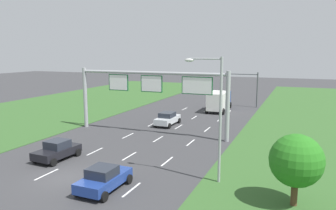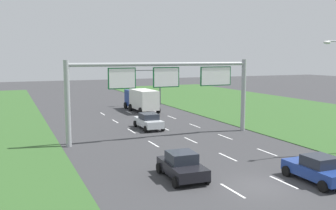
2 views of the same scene
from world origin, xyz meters
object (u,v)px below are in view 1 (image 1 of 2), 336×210
Objects in this scene: car_lead_silver at (57,150)px; sign_gantry at (152,89)px; box_truck at (219,100)px; roadside_tree_near at (296,161)px; street_lamp at (215,109)px; car_near_red at (167,119)px; traffic_light_mast at (245,83)px; car_mid_lane at (104,178)px.

sign_gantry is at bearing 74.55° from car_lead_silver.
box_truck is at bearing 78.67° from sign_gantry.
car_lead_silver is 18.52m from roadside_tree_near.
car_lead_silver is 13.85m from street_lamp.
car_lead_silver is at bearing -178.86° from street_lamp.
roadside_tree_near is (11.38, -28.79, 1.11)m from box_truck.
roadside_tree_near reaches higher than car_lead_silver.
street_lamp is at bearing 161.68° from roadside_tree_near.
street_lamp is at bearing -56.74° from car_near_red.
car_lead_silver is at bearing -106.90° from traffic_light_mast.
car_mid_lane is at bearing -79.12° from car_near_red.
street_lamp is at bearing -78.88° from box_truck.
roadside_tree_near reaches higher than car_mid_lane.
car_near_red is 18.34m from street_lamp.
car_lead_silver is 0.23× the size of sign_gantry.
roadside_tree_near is (14.69, -12.26, -2.20)m from sign_gantry.
car_near_red reaches higher than car_mid_lane.
street_lamp is (3.27, -32.30, 1.21)m from traffic_light_mast.
roadside_tree_near is at bearing -1.23° from car_lead_silver.
car_mid_lane is 0.56× the size of box_truck.
traffic_light_mast reaches higher than roadside_tree_near.
traffic_light_mast is at bearing 76.42° from car_lead_silver.
sign_gantry is (-3.32, 14.53, 4.15)m from car_mid_lane.
traffic_light_mast is 35.08m from roadside_tree_near.
car_lead_silver is 0.72× the size of traffic_light_mast.
car_mid_lane is 8.52m from street_lamp.
car_near_red is 18.67m from traffic_light_mast.
box_truck is at bearing 74.70° from car_near_red.
roadside_tree_near is at bearing -70.18° from box_truck.
street_lamp reaches higher than traffic_light_mast.
car_mid_lane is at bearing -77.14° from sign_gantry.
car_mid_lane is 0.95× the size of roadside_tree_near.
box_truck is 0.86× the size of street_lamp.
car_near_red is at bearing 131.52° from roadside_tree_near.
car_lead_silver is 0.55× the size of box_truck.
box_truck is 17.18m from sign_gantry.
car_lead_silver is at bearing -108.76° from sign_gantry.
street_lamp is at bearing -47.99° from sign_gantry.
sign_gantry is (-3.31, -16.53, 3.31)m from box_truck.
traffic_light_mast is (6.35, 17.29, 3.06)m from car_near_red.
car_lead_silver is at bearing 152.64° from car_mid_lane.
car_near_red is 0.25× the size of sign_gantry.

